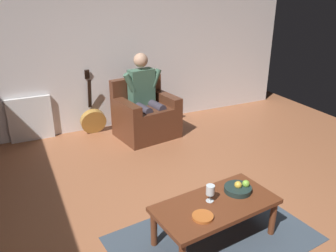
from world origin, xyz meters
name	(u,v)px	position (x,y,z in m)	size (l,w,h in m)	color
ground_plane	(213,231)	(0.00, 0.00, 0.00)	(7.22, 7.22, 0.00)	#9B5D3C
wall_back	(112,46)	(0.00, -3.04, 1.30)	(6.31, 0.06, 2.60)	silver
rug	(214,238)	(0.06, 0.10, 0.00)	(1.82, 1.15, 0.01)	#3A4652
armchair	(145,116)	(-0.27, -2.40, 0.32)	(0.95, 0.84, 0.88)	#572E1D
person_seated	(145,94)	(-0.27, -2.38, 0.68)	(0.65, 0.61, 1.27)	#446B55
coffee_table	(216,208)	(0.06, 0.10, 0.34)	(1.17, 0.67, 0.39)	brown
guitar	(93,119)	(0.44, -2.83, 0.23)	(0.40, 0.28, 0.99)	#AE7E37
radiator	(31,119)	(1.34, -2.97, 0.34)	(0.63, 0.06, 0.67)	white
wine_glass_near	(210,191)	(0.09, 0.05, 0.50)	(0.08, 0.08, 0.16)	silver
fruit_bowl	(239,188)	(-0.23, 0.03, 0.43)	(0.26, 0.26, 0.11)	#1E2F2C
decorative_dish	(203,217)	(0.27, 0.23, 0.41)	(0.18, 0.18, 0.02)	#B95E27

